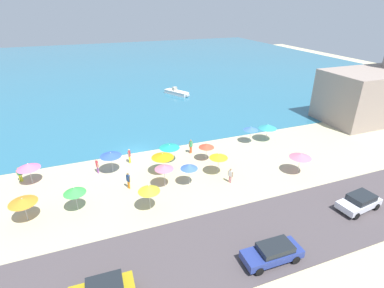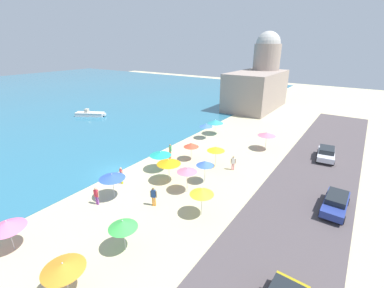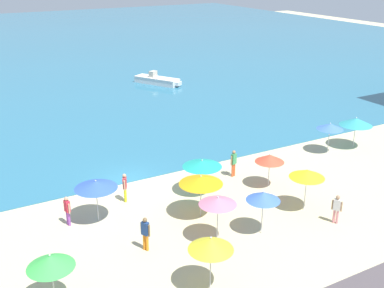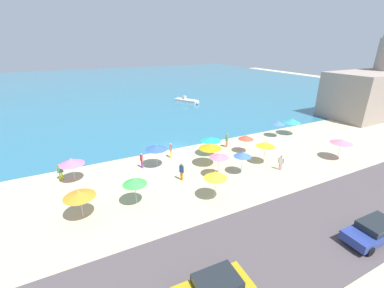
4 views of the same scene
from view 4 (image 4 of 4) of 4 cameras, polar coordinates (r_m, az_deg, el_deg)
ground_plane at (r=31.85m, az=-4.38°, el=-1.16°), size 160.00×160.00×0.00m
sea at (r=83.84m, az=-19.46°, el=12.09°), size 150.00×110.00×0.05m
coastal_road at (r=18.95m, az=18.74°, el=-20.29°), size 80.00×8.00×0.06m
beach_umbrella_0 at (r=32.81m, az=30.27°, el=0.54°), size 2.35×2.35×2.45m
beach_umbrella_1 at (r=25.59m, az=11.18°, el=-2.26°), size 1.76×1.76×2.44m
beach_umbrella_2 at (r=24.53m, az=6.02°, el=-2.63°), size 1.90×1.90×2.55m
beach_umbrella_3 at (r=28.35m, az=16.04°, el=-0.05°), size 1.99×1.99×2.56m
beach_umbrella_4 at (r=29.55m, az=4.18°, el=1.10°), size 2.38×2.38×2.24m
beach_umbrella_5 at (r=38.93m, az=21.34°, el=4.84°), size 2.42×2.42×2.37m
beach_umbrella_6 at (r=20.72m, az=-23.78°, el=-10.21°), size 2.32×2.32×2.32m
beach_umbrella_7 at (r=26.89m, az=4.06°, el=-0.53°), size 2.41×2.41×2.48m
beach_umbrella_8 at (r=26.82m, az=-7.93°, el=-0.78°), size 2.31×2.31×2.46m
beach_umbrella_9 at (r=21.15m, az=5.26°, el=-6.85°), size 1.95×1.95×2.63m
beach_umbrella_10 at (r=20.99m, az=-12.64°, el=-8.06°), size 1.94×1.94×2.46m
beach_umbrella_11 at (r=26.33m, az=-25.23°, el=-3.56°), size 2.25×2.25×2.38m
beach_umbrella_12 at (r=37.28m, az=18.58°, el=4.49°), size 1.92×1.92×2.30m
beach_umbrella_13 at (r=30.86m, az=11.90°, el=1.48°), size 1.81×1.81×2.23m
bather_0 at (r=27.26m, az=-11.11°, el=-3.46°), size 0.28×0.56×1.69m
bather_1 at (r=29.18m, az=-4.76°, el=-1.26°), size 0.35×0.52×1.77m
bather_2 at (r=24.43m, az=-2.33°, el=-5.97°), size 0.36×0.52×1.80m
bather_3 at (r=27.58m, az=-27.26°, el=-5.37°), size 0.57×0.26×1.65m
bather_4 at (r=27.89m, az=19.16°, el=-3.75°), size 0.37×0.50×1.66m
bather_5 at (r=32.33m, az=7.76°, el=1.01°), size 0.54×0.32×1.82m
parked_car_3 at (r=21.54m, az=35.39°, el=-15.34°), size 4.42×1.90×1.38m
skiff_nearshore at (r=56.27m, az=-1.23°, el=9.55°), size 3.99×5.57×1.42m
harbor_fortress at (r=56.73m, az=35.94°, el=10.56°), size 16.06×8.70×15.60m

